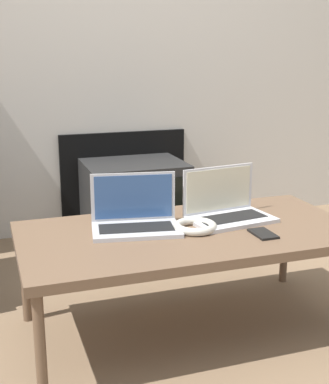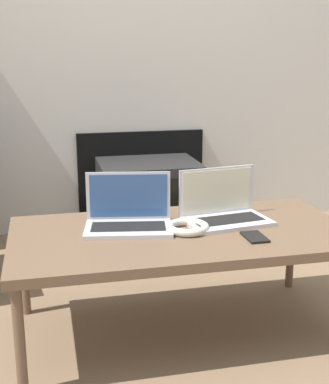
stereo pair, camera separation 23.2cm
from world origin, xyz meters
TOP-DOWN VIEW (x-y plane):
  - ground_plane at (0.00, 0.00)m, footprint 14.00×14.00m
  - wall_back at (0.00, 1.68)m, footprint 7.00×0.08m
  - table at (0.00, 0.28)m, footprint 1.30×0.66m
  - laptop_left at (-0.19, 0.36)m, footprint 0.37×0.27m
  - laptop_right at (0.20, 0.36)m, footprint 0.36×0.26m
  - headphones at (0.02, 0.27)m, footprint 0.17×0.17m
  - phone at (0.24, 0.14)m, footprint 0.07×0.12m
  - tv at (0.09, 1.40)m, footprint 0.58×0.46m

SIDE VIEW (x-z plane):
  - ground_plane at x=0.00m, z-range 0.00..0.00m
  - tv at x=0.09m, z-range 0.00..0.47m
  - table at x=0.00m, z-range 0.18..0.61m
  - phone at x=0.24m, z-range 0.43..0.43m
  - headphones at x=0.02m, z-range 0.43..0.46m
  - laptop_left at x=-0.19m, z-range 0.37..0.58m
  - laptop_right at x=0.20m, z-range 0.37..0.58m
  - wall_back at x=0.00m, z-range -0.01..2.59m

